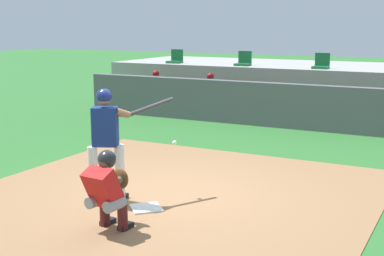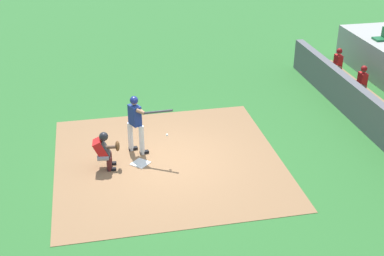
{
  "view_description": "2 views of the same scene",
  "coord_description": "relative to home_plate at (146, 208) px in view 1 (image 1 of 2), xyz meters",
  "views": [
    {
      "loc": [
        4.22,
        -7.36,
        2.76
      ],
      "look_at": [
        0.0,
        0.7,
        1.0
      ],
      "focal_mm": 50.38,
      "sensor_mm": 36.0,
      "label": 1
    },
    {
      "loc": [
        12.94,
        -1.96,
        7.75
      ],
      "look_at": [
        0.0,
        0.7,
        1.0
      ],
      "focal_mm": 49.37,
      "sensor_mm": 36.0,
      "label": 2
    }
  ],
  "objects": [
    {
      "name": "ground_plane",
      "position": [
        0.0,
        0.8,
        -0.02
      ],
      "size": [
        80.0,
        80.0,
        0.0
      ],
      "primitive_type": "plane",
      "color": "#2D6B2D"
    },
    {
      "name": "dirt_infield",
      "position": [
        0.0,
        0.8,
        -0.02
      ],
      "size": [
        6.4,
        6.4,
        0.01
      ],
      "primitive_type": "cube",
      "color": "#936B47",
      "rests_on": "ground"
    },
    {
      "name": "home_plate",
      "position": [
        0.0,
        0.0,
        0.0
      ],
      "size": [
        0.62,
        0.62,
        0.02
      ],
      "primitive_type": "cube",
      "rotation": [
        0.0,
        0.0,
        0.79
      ],
      "color": "white",
      "rests_on": "dirt_infield"
    },
    {
      "name": "batter_at_plate",
      "position": [
        -0.68,
        -0.0,
        1.01
      ],
      "size": [
        0.89,
        1.24,
        1.8
      ],
      "color": "silver",
      "rests_on": "ground"
    },
    {
      "name": "catcher_crouched",
      "position": [
        0.01,
        -0.96,
        0.59
      ],
      "size": [
        0.51,
        2.12,
        1.13
      ],
      "color": "gray",
      "rests_on": "ground"
    },
    {
      "name": "dugout_wall",
      "position": [
        0.0,
        7.3,
        0.58
      ],
      "size": [
        13.0,
        0.3,
        1.2
      ],
      "primitive_type": "cube",
      "color": "#59595E",
      "rests_on": "ground"
    },
    {
      "name": "dugout_bench",
      "position": [
        0.0,
        8.3,
        0.2
      ],
      "size": [
        11.8,
        0.44,
        0.45
      ],
      "primitive_type": "cube",
      "color": "olive",
      "rests_on": "ground"
    },
    {
      "name": "dugout_player_0",
      "position": [
        -4.85,
        8.14,
        0.65
      ],
      "size": [
        0.49,
        0.7,
        1.3
      ],
      "color": "#939399",
      "rests_on": "ground"
    },
    {
      "name": "dugout_player_1",
      "position": [
        -2.91,
        8.14,
        0.65
      ],
      "size": [
        0.49,
        0.7,
        1.3
      ],
      "color": "#939399",
      "rests_on": "ground"
    },
    {
      "name": "stands_platform",
      "position": [
        0.0,
        11.7,
        0.68
      ],
      "size": [
        15.0,
        4.4,
        1.4
      ],
      "primitive_type": "cube",
      "color": "#9E9E99",
      "rests_on": "ground"
    },
    {
      "name": "stadium_seat_0",
      "position": [
        -5.2,
        10.18,
        1.51
      ],
      "size": [
        0.46,
        0.46,
        0.48
      ],
      "color": "#196033",
      "rests_on": "stands_platform"
    },
    {
      "name": "stadium_seat_1",
      "position": [
        -2.6,
        10.18,
        1.51
      ],
      "size": [
        0.46,
        0.46,
        0.48
      ],
      "color": "#196033",
      "rests_on": "stands_platform"
    },
    {
      "name": "stadium_seat_2",
      "position": [
        0.0,
        10.18,
        1.51
      ],
      "size": [
        0.46,
        0.46,
        0.48
      ],
      "color": "#196033",
      "rests_on": "stands_platform"
    }
  ]
}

